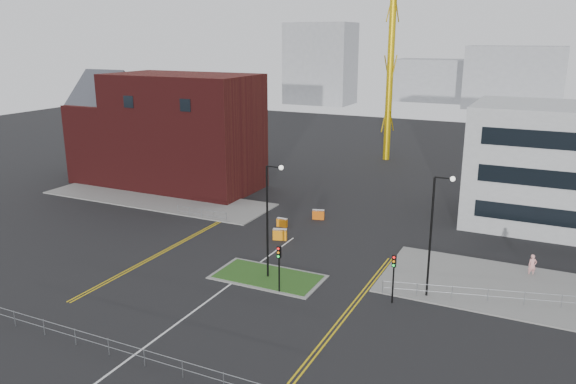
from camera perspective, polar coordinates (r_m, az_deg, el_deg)
name	(u,v)px	position (r m, az deg, el deg)	size (l,w,h in m)	color
ground	(187,316)	(39.58, -10.21, -12.30)	(200.00, 200.00, 0.00)	black
pavement_left	(157,198)	(67.28, -13.20, -0.64)	(28.00, 8.00, 0.12)	slate
pavement_right	(548,295)	(45.86, 24.89, -9.47)	(24.00, 10.00, 0.12)	slate
island_kerb	(268,277)	(44.70, -2.06, -8.62)	(8.60, 4.60, 0.08)	slate
grass_island	(268,277)	(44.69, -2.06, -8.60)	(8.00, 4.00, 0.12)	#214A18
brick_building	(165,131)	(72.21, -12.42, 6.03)	(24.20, 10.07, 14.24)	#421010
streetlamp_island	(270,212)	(42.69, -1.87, -2.08)	(1.46, 0.36, 9.18)	black
streetlamp_right_near	(434,227)	(40.76, 14.65, -3.45)	(1.46, 0.36, 9.18)	black
traffic_light_island	(279,260)	(41.21, -0.92, -6.94)	(0.28, 0.33, 3.65)	black
traffic_light_right	(394,269)	(40.36, 10.69, -7.73)	(0.28, 0.33, 3.65)	black
railing_front	(126,349)	(35.19, -16.15, -15.04)	(24.05, 0.05, 1.10)	gray
railing_left	(201,212)	(58.81, -8.79, -2.05)	(6.05, 0.05, 1.10)	gray
railing_right	(525,296)	(43.27, 22.91, -9.69)	(19.05, 5.05, 1.10)	gray
centre_line	(204,304)	(41.02, -8.56, -11.17)	(0.15, 30.00, 0.01)	silver
yellow_left_a	(170,247)	(51.85, -11.90, -5.51)	(0.12, 24.00, 0.01)	gold
yellow_left_b	(173,248)	(51.67, -11.63, -5.56)	(0.12, 24.00, 0.01)	gold
yellow_right_a	(349,307)	(40.36, 6.25, -11.55)	(0.12, 20.00, 0.01)	gold
yellow_right_b	(353,308)	(40.28, 6.66, -11.63)	(0.12, 20.00, 0.01)	gold
skyline_a	(320,64)	(160.33, 3.32, 12.88)	(18.00, 12.00, 22.00)	gray
skyline_b	(514,78)	(158.78, 22.00, 10.70)	(24.00, 12.00, 16.00)	gray
skyline_d	(449,81)	(171.00, 16.09, 10.80)	(30.00, 12.00, 12.00)	gray
pedestrian	(532,265)	(48.60, 23.57, -6.85)	(0.65, 0.43, 1.78)	#F5A49F
barrier_left	(282,222)	(55.89, -0.61, -3.08)	(1.07, 0.38, 0.90)	orange
barrier_mid	(318,214)	(58.22, 3.10, -2.26)	(1.28, 0.72, 1.02)	#DF5D0C
barrier_right	(280,234)	(52.34, -0.83, -4.28)	(1.35, 0.77, 1.08)	orange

